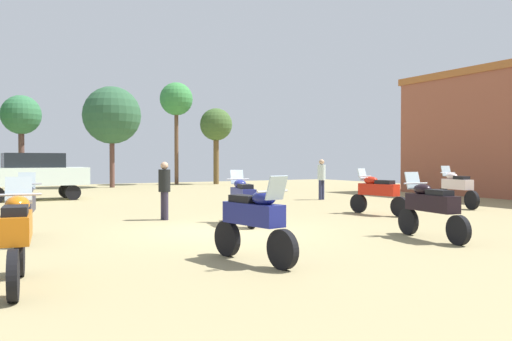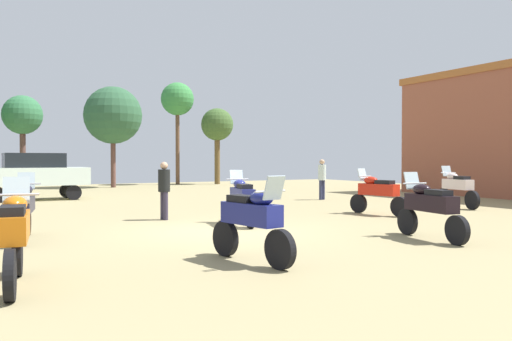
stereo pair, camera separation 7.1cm
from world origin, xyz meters
The scene contains 15 objects.
ground_plane centered at (0.00, 0.00, 0.01)m, with size 44.00×52.00×0.02m.
motorcycle_1 centered at (9.97, 1.37, 0.75)m, with size 0.74×2.19×1.50m.
motorcycle_2 centered at (5.84, 0.93, 0.73)m, with size 0.71×2.16×1.44m.
motorcycle_3 centered at (-1.21, -3.83, 0.74)m, with size 0.68×2.10×1.47m.
motorcycle_4 centered at (-4.81, -3.75, 0.74)m, with size 0.64×2.12×1.48m.
motorcycle_5 centered at (3.35, -3.46, 0.73)m, with size 0.66×2.21×1.44m.
motorcycle_8 centered at (-4.33, 0.63, 0.73)m, with size 0.70×2.21×1.44m.
motorcycle_10 centered at (1.00, 0.81, 0.73)m, with size 0.75×2.17×1.44m.
car_3 centered at (-2.94, 12.40, 1.19)m, with size 4.35×1.92×2.00m.
person_2 centered at (-0.47, 2.82, 0.98)m, with size 0.39×0.39×1.66m.
person_3 centered at (7.92, 6.71, 1.04)m, with size 0.41×0.41×1.74m.
tree_2 centered at (2.46, 21.02, 4.47)m, with size 3.55×3.55×6.25m.
tree_3 centered at (-2.53, 22.76, 4.36)m, with size 2.34×2.34×5.59m.
tree_5 centered at (7.32, 22.79, 5.84)m, with size 2.28×2.28×7.07m.
tree_9 centered at (9.97, 21.97, 4.12)m, with size 2.28×2.28×5.34m.
Camera 1 is at (-5.39, -11.40, 1.74)m, focal length 36.48 mm.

